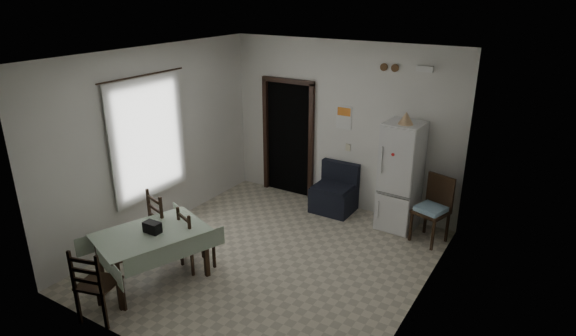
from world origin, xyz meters
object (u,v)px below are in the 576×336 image
(dining_chair_far_left, at_px, (169,222))
(fridge, at_px, (401,177))
(dining_table, at_px, (153,256))
(dining_chair_near_head, at_px, (98,282))
(dining_chair_far_right, at_px, (196,238))
(corner_chair, at_px, (431,210))
(navy_seat, at_px, (334,189))

(dining_chair_far_left, bearing_deg, fridge, -118.37)
(fridge, xyz_separation_m, dining_table, (-2.25, -3.16, -0.53))
(dining_chair_near_head, bearing_deg, dining_chair_far_right, -114.28)
(dining_chair_far_left, xyz_separation_m, dining_chair_far_right, (0.57, -0.06, -0.06))
(corner_chair, height_order, dining_chair_far_left, corner_chair)
(fridge, relative_size, dining_chair_far_left, 1.72)
(corner_chair, bearing_deg, fridge, 177.58)
(dining_chair_far_right, xyz_separation_m, dining_chair_near_head, (-0.22, -1.44, 0.03))
(dining_table, bearing_deg, dining_chair_near_head, -66.11)
(dining_table, distance_m, dining_chair_near_head, 0.91)
(dining_chair_far_right, bearing_deg, fridge, -105.92)
(dining_chair_far_right, bearing_deg, corner_chair, -115.57)
(navy_seat, bearing_deg, dining_chair_near_head, -104.37)
(dining_table, xyz_separation_m, dining_chair_near_head, (0.06, -0.90, 0.13))
(dining_chair_near_head, bearing_deg, dining_chair_far_left, -92.40)
(corner_chair, distance_m, dining_chair_far_right, 3.51)
(fridge, bearing_deg, corner_chair, -17.13)
(dining_table, xyz_separation_m, dining_chair_far_right, (0.27, 0.55, 0.09))
(navy_seat, height_order, dining_chair_far_right, dining_chair_far_right)
(dining_table, height_order, dining_chair_far_right, dining_chair_far_right)
(corner_chair, bearing_deg, dining_chair_far_left, -125.70)
(navy_seat, height_order, dining_chair_far_left, dining_chair_far_left)
(dining_chair_far_right, bearing_deg, dining_chair_near_head, 102.46)
(navy_seat, distance_m, dining_table, 3.34)
(navy_seat, xyz_separation_m, dining_chair_far_left, (-1.39, -2.56, 0.10))
(navy_seat, distance_m, corner_chair, 1.75)
(navy_seat, xyz_separation_m, corner_chair, (1.73, -0.21, 0.10))
(fridge, distance_m, navy_seat, 1.25)
(fridge, distance_m, dining_chair_far_right, 3.30)
(fridge, xyz_separation_m, dining_chair_far_right, (-1.97, -2.61, -0.43))
(dining_chair_far_left, bearing_deg, navy_seat, -102.02)
(fridge, xyz_separation_m, dining_chair_far_left, (-2.54, -2.56, -0.37))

